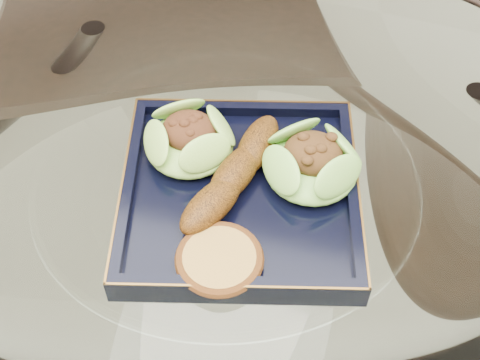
# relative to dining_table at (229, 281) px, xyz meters

# --- Properties ---
(dining_table) EXTENTS (1.13, 1.13, 0.77)m
(dining_table) POSITION_rel_dining_table_xyz_m (0.00, 0.00, 0.00)
(dining_table) COLOR white
(dining_table) RESTS_ON ground
(dining_chair) EXTENTS (0.57, 0.57, 1.03)m
(dining_chair) POSITION_rel_dining_table_xyz_m (-0.26, 0.54, -0.02)
(dining_chair) COLOR black
(dining_chair) RESTS_ON ground
(navy_plate) EXTENTS (0.32, 0.32, 0.02)m
(navy_plate) POSITION_rel_dining_table_xyz_m (0.01, 0.01, 0.17)
(navy_plate) COLOR black
(navy_plate) RESTS_ON dining_table
(lettuce_wrap_left) EXTENTS (0.13, 0.13, 0.04)m
(lettuce_wrap_left) POSITION_rel_dining_table_xyz_m (-0.06, 0.06, 0.20)
(lettuce_wrap_left) COLOR olive
(lettuce_wrap_left) RESTS_ON navy_plate
(lettuce_wrap_right) EXTENTS (0.14, 0.14, 0.04)m
(lettuce_wrap_right) POSITION_rel_dining_table_xyz_m (0.09, 0.06, 0.20)
(lettuce_wrap_right) COLOR #50942B
(lettuce_wrap_right) RESTS_ON navy_plate
(roasted_plantain) EXTENTS (0.09, 0.19, 0.04)m
(roasted_plantain) POSITION_rel_dining_table_xyz_m (0.00, 0.02, 0.20)
(roasted_plantain) COLOR #64350A
(roasted_plantain) RESTS_ON navy_plate
(crumb_patty) EXTENTS (0.09, 0.09, 0.02)m
(crumb_patty) POSITION_rel_dining_table_xyz_m (0.02, -0.09, 0.19)
(crumb_patty) COLOR #AC7F39
(crumb_patty) RESTS_ON navy_plate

